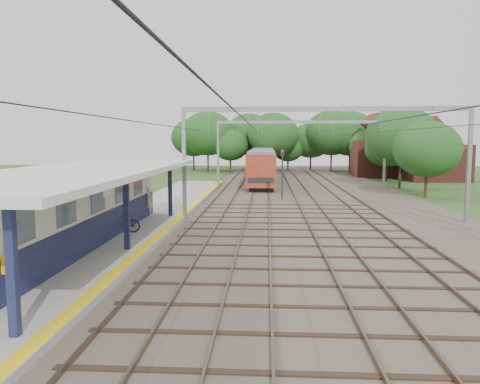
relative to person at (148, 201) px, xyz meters
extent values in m
plane|color=#2D4C1E|center=(7.24, -14.85, -1.29)|extent=(160.00, 160.00, 0.00)
cube|color=#473D33|center=(11.24, 15.15, -1.24)|extent=(18.00, 90.00, 0.10)
cube|color=gray|center=(-0.26, -0.85, -1.11)|extent=(5.00, 52.00, 0.35)
cube|color=yellow|center=(1.99, -0.85, -0.93)|extent=(0.45, 52.00, 0.01)
cube|color=beige|center=(-1.66, -7.85, 0.76)|extent=(3.20, 18.00, 3.40)
cube|color=#13173B|center=(-0.04, -7.85, -0.24)|extent=(0.06, 18.00, 1.40)
cube|color=slate|center=(-0.03, -7.85, 1.26)|extent=(0.05, 16.00, 1.30)
cube|color=yellow|center=(0.06, -15.85, 0.26)|extent=(0.18, 0.38, 0.50)
cube|color=#13173B|center=(1.34, -17.85, 0.66)|extent=(0.22, 0.22, 3.20)
cube|color=#13173B|center=(1.34, -8.85, 0.66)|extent=(0.22, 0.22, 3.20)
cube|color=#13173B|center=(1.34, 0.15, 0.66)|extent=(0.22, 0.22, 3.20)
cube|color=silver|center=(-0.56, -8.85, 2.38)|extent=(6.40, 20.00, 0.24)
cube|color=white|center=(1.24, -10.85, 1.71)|extent=(0.06, 0.85, 0.26)
cube|color=brown|center=(3.02, 15.15, -1.11)|extent=(0.07, 88.00, 0.15)
cube|color=brown|center=(4.46, 15.15, -1.11)|extent=(0.07, 88.00, 0.15)
cube|color=brown|center=(6.02, 15.15, -1.11)|extent=(0.07, 88.00, 0.15)
cube|color=brown|center=(7.46, 15.15, -1.11)|extent=(0.07, 88.00, 0.15)
cube|color=brown|center=(9.72, 15.15, -1.11)|extent=(0.07, 88.00, 0.15)
cube|color=brown|center=(11.16, 15.15, -1.11)|extent=(0.07, 88.00, 0.15)
cube|color=brown|center=(13.32, 15.15, -1.11)|extent=(0.07, 88.00, 0.15)
cube|color=brown|center=(14.76, 15.15, -1.11)|extent=(0.07, 88.00, 0.15)
cube|color=gray|center=(2.24, 0.15, 2.21)|extent=(0.22, 0.22, 7.00)
cube|color=gray|center=(19.24, 0.15, 2.21)|extent=(0.22, 0.22, 7.00)
cube|color=gray|center=(10.74, 0.15, 5.56)|extent=(17.00, 0.20, 0.30)
cube|color=gray|center=(2.24, 20.15, 2.21)|extent=(0.22, 0.22, 7.00)
cube|color=gray|center=(19.24, 20.15, 2.21)|extent=(0.22, 0.22, 7.00)
cube|color=gray|center=(10.74, 20.15, 5.56)|extent=(17.00, 0.20, 0.30)
cylinder|color=black|center=(3.74, 15.15, 4.21)|extent=(0.02, 88.00, 0.02)
cylinder|color=black|center=(6.74, 15.15, 4.21)|extent=(0.02, 88.00, 0.02)
cylinder|color=black|center=(10.44, 15.15, 4.21)|extent=(0.02, 88.00, 0.02)
cylinder|color=black|center=(14.04, 15.15, 4.21)|extent=(0.02, 88.00, 0.02)
cylinder|color=#382619|center=(-2.76, 46.15, 0.15)|extent=(0.28, 0.28, 2.88)
ellipsoid|color=#214B1B|center=(-2.76, 46.15, 3.67)|extent=(6.72, 6.72, 5.76)
cylinder|color=#382619|center=(3.24, 48.15, -0.03)|extent=(0.28, 0.28, 2.52)
ellipsoid|color=#214B1B|center=(3.24, 48.15, 3.05)|extent=(5.88, 5.88, 5.04)
cylinder|color=#382619|center=(9.24, 45.15, 0.33)|extent=(0.28, 0.28, 3.24)
ellipsoid|color=#214B1B|center=(9.24, 45.15, 4.29)|extent=(7.56, 7.56, 6.48)
cylinder|color=#382619|center=(15.24, 47.15, 0.06)|extent=(0.28, 0.28, 2.70)
ellipsoid|color=#214B1B|center=(15.24, 47.15, 3.36)|extent=(6.30, 6.30, 5.40)
cylinder|color=#382619|center=(21.74, 23.15, -0.03)|extent=(0.28, 0.28, 2.52)
ellipsoid|color=#214B1B|center=(21.74, 23.15, 3.05)|extent=(5.88, 5.88, 5.04)
cylinder|color=#382619|center=(22.24, 39.15, 0.15)|extent=(0.28, 0.28, 2.88)
ellipsoid|color=#214B1B|center=(22.24, 39.15, 3.67)|extent=(6.72, 6.72, 5.76)
cube|color=brown|center=(28.24, 31.15, 0.96)|extent=(7.00, 6.00, 4.50)
cube|color=maroon|center=(28.24, 31.15, 4.11)|extent=(4.99, 6.12, 4.99)
cube|color=brown|center=(23.24, 37.15, 1.21)|extent=(8.00, 6.00, 5.00)
cube|color=maroon|center=(23.24, 37.15, 4.61)|extent=(5.52, 6.12, 5.52)
imported|color=beige|center=(0.00, 0.00, 0.00)|extent=(0.81, 0.68, 1.88)
imported|color=black|center=(0.04, -5.43, -0.41)|extent=(1.84, 0.85, 1.07)
cube|color=black|center=(6.74, 24.08, -0.97)|extent=(2.30, 16.41, 0.44)
cube|color=maroon|center=(6.74, 24.08, 0.82)|extent=(2.87, 17.84, 3.12)
cube|color=black|center=(6.74, 24.08, 1.14)|extent=(2.91, 16.41, 0.89)
cube|color=slate|center=(6.74, 24.08, 2.50)|extent=(2.64, 17.84, 0.28)
cube|color=black|center=(6.74, 42.52, -0.97)|extent=(2.30, 16.41, 0.44)
cube|color=maroon|center=(6.74, 42.52, 0.82)|extent=(2.87, 17.84, 3.12)
cube|color=black|center=(6.74, 42.52, 1.14)|extent=(2.91, 16.41, 0.89)
cube|color=slate|center=(6.74, 42.52, 2.50)|extent=(2.64, 17.84, 0.28)
cylinder|color=black|center=(8.59, 10.72, 0.64)|extent=(0.16, 0.16, 3.87)
cube|color=black|center=(8.59, 10.72, 2.68)|extent=(0.33, 0.27, 0.53)
sphere|color=red|center=(8.59, 10.62, 2.83)|extent=(0.14, 0.14, 0.14)
camera|label=1|loc=(7.30, -28.22, 3.70)|focal=35.00mm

